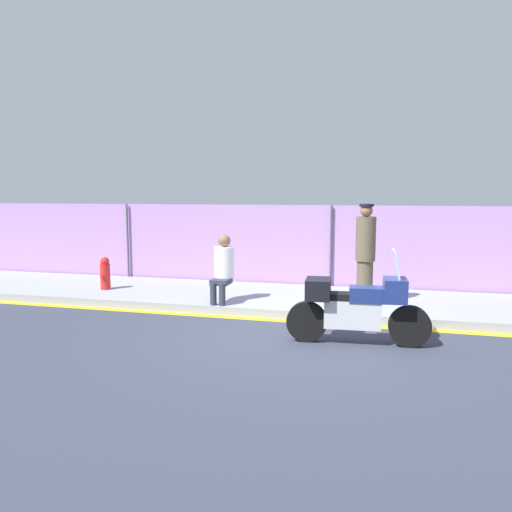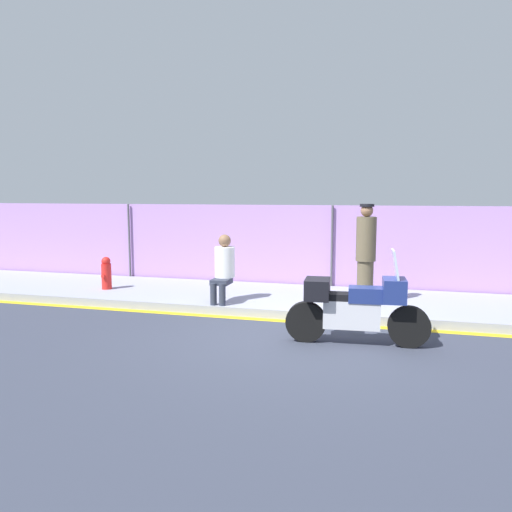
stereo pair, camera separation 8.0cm
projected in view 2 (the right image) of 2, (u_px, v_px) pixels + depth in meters
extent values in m
plane|color=#333847|center=(303.00, 338.00, 7.69)|extent=(120.00, 120.00, 0.00)
cube|color=#8E93A3|center=(323.00, 302.00, 9.91)|extent=(37.11, 2.61, 0.16)
cube|color=gold|center=(312.00, 323.00, 8.58)|extent=(37.11, 0.18, 0.01)
cube|color=#AD7FC6|center=(332.00, 249.00, 11.13)|extent=(35.25, 0.08, 1.96)
cylinder|color=#4C4C51|center=(129.00, 244.00, 12.34)|extent=(0.05, 0.05, 1.96)
cylinder|color=#4C4C51|center=(332.00, 250.00, 11.04)|extent=(0.05, 0.05, 1.96)
cylinder|color=black|center=(409.00, 327.00, 7.20)|extent=(0.61, 0.18, 0.61)
cylinder|color=black|center=(306.00, 322.00, 7.48)|extent=(0.61, 0.18, 0.61)
cube|color=silver|center=(352.00, 314.00, 7.34)|extent=(0.84, 0.34, 0.42)
cube|color=navy|center=(367.00, 295.00, 7.26)|extent=(0.54, 0.35, 0.22)
cube|color=black|center=(346.00, 297.00, 7.32)|extent=(0.62, 0.32, 0.10)
cube|color=navy|center=(394.00, 290.00, 7.18)|extent=(0.35, 0.50, 0.34)
cube|color=silver|center=(395.00, 264.00, 7.13)|extent=(0.14, 0.43, 0.42)
cube|color=black|center=(317.00, 289.00, 7.39)|extent=(0.40, 0.53, 0.30)
cylinder|color=brown|center=(365.00, 282.00, 9.28)|extent=(0.30, 0.30, 0.81)
cylinder|color=brown|center=(366.00, 239.00, 9.18)|extent=(0.37, 0.37, 0.81)
sphere|color=brown|center=(367.00, 211.00, 9.11)|extent=(0.23, 0.23, 0.23)
cylinder|color=black|center=(367.00, 205.00, 9.10)|extent=(0.26, 0.26, 0.05)
cylinder|color=#2D3342|center=(213.00, 294.00, 9.21)|extent=(0.12, 0.12, 0.41)
cylinder|color=#2D3342|center=(222.00, 295.00, 9.17)|extent=(0.12, 0.12, 0.41)
cube|color=#2D3342|center=(221.00, 281.00, 9.36)|extent=(0.33, 0.41, 0.10)
cylinder|color=white|center=(225.00, 262.00, 9.52)|extent=(0.38, 0.38, 0.58)
sphere|color=brown|center=(225.00, 241.00, 9.47)|extent=(0.24, 0.24, 0.24)
cylinder|color=red|center=(107.00, 276.00, 10.75)|extent=(0.21, 0.21, 0.55)
sphere|color=red|center=(106.00, 261.00, 10.71)|extent=(0.19, 0.19, 0.19)
cylinder|color=red|center=(103.00, 276.00, 10.64)|extent=(0.07, 0.08, 0.07)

